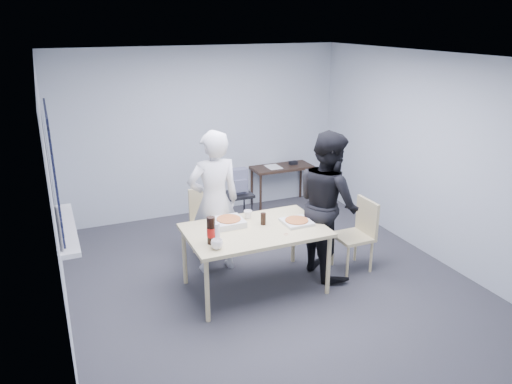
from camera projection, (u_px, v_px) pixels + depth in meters
name	position (u px, v px, depth m)	size (l,w,h in m)	color
room	(56.00, 179.00, 5.04)	(5.00, 5.00, 5.00)	#333338
dining_table	(255.00, 233.00, 5.59)	(1.54, 0.98, 0.75)	#D0BD87
chair_far	(207.00, 217.00, 6.51)	(0.42, 0.42, 0.89)	#D0BD87
chair_right	(359.00, 230.00, 6.14)	(0.42, 0.42, 0.89)	#D0BD87
person_white	(214.00, 202.00, 5.98)	(0.65, 0.42, 1.77)	silver
person_black	(328.00, 204.00, 5.93)	(0.86, 0.47, 1.77)	black
side_table	(282.00, 171.00, 8.24)	(1.00, 0.45, 0.67)	black
stool	(238.00, 200.00, 7.38)	(0.39, 0.39, 0.54)	black
backpack	(238.00, 182.00, 7.28)	(0.27, 0.20, 0.37)	slate
pizza_box_a	(229.00, 222.00, 5.65)	(0.33, 0.33, 0.08)	silver
pizza_box_b	(297.00, 222.00, 5.70)	(0.31, 0.31, 0.04)	silver
mug_a	(217.00, 244.00, 5.07)	(0.12, 0.12, 0.10)	white
mug_b	(248.00, 214.00, 5.85)	(0.10, 0.10, 0.09)	white
cola_glass	(263.00, 219.00, 5.66)	(0.06, 0.06, 0.14)	black
soda_bottle	(211.00, 231.00, 5.16)	(0.09, 0.09, 0.30)	black
plastic_cups	(216.00, 233.00, 5.19)	(0.09, 0.09, 0.22)	silver
rubber_band	(286.00, 234.00, 5.42)	(0.05, 0.05, 0.00)	red
papers	(273.00, 167.00, 8.17)	(0.22, 0.30, 0.00)	white
black_box	(293.00, 163.00, 8.31)	(0.12, 0.09, 0.05)	black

